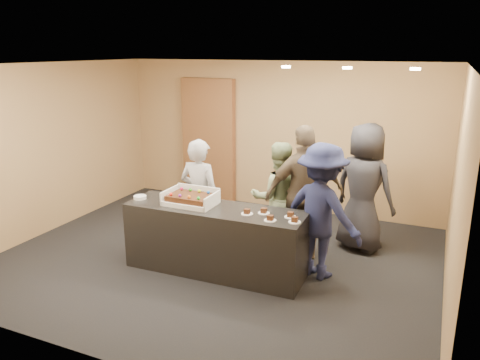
{
  "coord_description": "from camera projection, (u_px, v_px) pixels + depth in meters",
  "views": [
    {
      "loc": [
        2.79,
        -5.51,
        2.91
      ],
      "look_at": [
        0.36,
        0.0,
        1.2
      ],
      "focal_mm": 35.0,
      "sensor_mm": 36.0,
      "label": 1
    }
  ],
  "objects": [
    {
      "name": "room",
      "position": [
        216.0,
        167.0,
        6.36
      ],
      "size": [
        6.04,
        6.0,
        2.7
      ],
      "color": "black",
      "rests_on": "ground"
    },
    {
      "name": "serving_counter",
      "position": [
        215.0,
        240.0,
        6.22
      ],
      "size": [
        2.42,
        0.76,
        0.9
      ],
      "primitive_type": "cube",
      "rotation": [
        0.0,
        0.0,
        0.02
      ],
      "color": "black",
      "rests_on": "floor"
    },
    {
      "name": "storage_cabinet",
      "position": [
        209.0,
        140.0,
        9.06
      ],
      "size": [
        1.08,
        0.15,
        2.37
      ],
      "primitive_type": "cube",
      "color": "brown",
      "rests_on": "floor"
    },
    {
      "name": "cake_box",
      "position": [
        192.0,
        200.0,
        6.25
      ],
      "size": [
        0.67,
        0.46,
        0.2
      ],
      "color": "white",
      "rests_on": "serving_counter"
    },
    {
      "name": "sheet_cake",
      "position": [
        190.0,
        197.0,
        6.21
      ],
      "size": [
        0.57,
        0.39,
        0.11
      ],
      "color": "black",
      "rests_on": "cake_box"
    },
    {
      "name": "plate_stack",
      "position": [
        140.0,
        197.0,
        6.45
      ],
      "size": [
        0.17,
        0.17,
        0.04
      ],
      "primitive_type": "cylinder",
      "color": "white",
      "rests_on": "serving_counter"
    },
    {
      "name": "slice_a",
      "position": [
        247.0,
        212.0,
        5.86
      ],
      "size": [
        0.15,
        0.15,
        0.07
      ],
      "color": "white",
      "rests_on": "serving_counter"
    },
    {
      "name": "slice_b",
      "position": [
        264.0,
        212.0,
        5.88
      ],
      "size": [
        0.15,
        0.15,
        0.07
      ],
      "color": "white",
      "rests_on": "serving_counter"
    },
    {
      "name": "slice_c",
      "position": [
        270.0,
        219.0,
        5.63
      ],
      "size": [
        0.15,
        0.15,
        0.07
      ],
      "color": "white",
      "rests_on": "serving_counter"
    },
    {
      "name": "slice_d",
      "position": [
        290.0,
        215.0,
        5.75
      ],
      "size": [
        0.15,
        0.15,
        0.07
      ],
      "color": "white",
      "rests_on": "serving_counter"
    },
    {
      "name": "slice_e",
      "position": [
        295.0,
        220.0,
        5.58
      ],
      "size": [
        0.15,
        0.15,
        0.07
      ],
      "color": "white",
      "rests_on": "serving_counter"
    },
    {
      "name": "person_server_grey",
      "position": [
        200.0,
        197.0,
        6.69
      ],
      "size": [
        0.64,
        0.44,
        1.7
      ],
      "primitive_type": "imported",
      "rotation": [
        0.0,
        0.0,
        3.08
      ],
      "color": "#A3A3A8",
      "rests_on": "floor"
    },
    {
      "name": "person_sage_man",
      "position": [
        278.0,
        197.0,
        6.79
      ],
      "size": [
        0.99,
        0.93,
        1.64
      ],
      "primitive_type": "imported",
      "rotation": [
        0.0,
        0.0,
        3.64
      ],
      "color": "gray",
      "rests_on": "floor"
    },
    {
      "name": "person_navy_man",
      "position": [
        321.0,
        211.0,
        5.99
      ],
      "size": [
        1.31,
        1.02,
        1.78
      ],
      "primitive_type": "imported",
      "rotation": [
        0.0,
        0.0,
        2.78
      ],
      "color": "#1A1F45",
      "rests_on": "floor"
    },
    {
      "name": "person_brown_extra",
      "position": [
        305.0,
        194.0,
        6.49
      ],
      "size": [
        1.19,
        1.03,
        1.92
      ],
      "primitive_type": "imported",
      "rotation": [
        0.0,
        0.0,
        3.76
      ],
      "color": "brown",
      "rests_on": "floor"
    },
    {
      "name": "person_dark_suit",
      "position": [
        364.0,
        188.0,
        6.81
      ],
      "size": [
        1.08,
        0.9,
        1.9
      ],
      "primitive_type": "imported",
      "rotation": [
        0.0,
        0.0,
        2.77
      ],
      "color": "#242328",
      "rests_on": "floor"
    },
    {
      "name": "ceiling_spotlights",
      "position": [
        347.0,
        68.0,
        5.82
      ],
      "size": [
        1.72,
        0.12,
        0.03
      ],
      "color": "#FFEAC6",
      "rests_on": "ceiling"
    }
  ]
}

